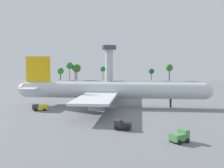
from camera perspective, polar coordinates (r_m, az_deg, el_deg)
ground_plane at (r=102.40m, az=0.00°, el=-4.55°), size 281.98×281.98×0.00m
cargo_airplane at (r=101.71m, az=-0.32°, el=-1.32°), size 70.50×60.24×18.09m
cargo_loader at (r=67.78m, az=2.09°, el=-8.21°), size 4.17×2.86×2.32m
baggage_tug at (r=59.14m, az=13.54°, el=-10.23°), size 4.28×4.11×2.46m
maintenance_van at (r=96.88m, az=-14.40°, el=-4.53°), size 5.31×3.66×2.05m
safety_cone_nose at (r=105.13m, az=17.59°, el=-4.35°), size 0.42×0.42×0.61m
safety_cone_tail at (r=112.34m, az=-16.22°, el=-3.75°), size 0.45×0.45×0.64m
control_tower at (r=230.31m, az=-0.57°, el=4.94°), size 11.59×11.59×29.43m
tree_line_backdrop at (r=249.70m, az=-3.27°, el=3.13°), size 101.96×7.32×15.68m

